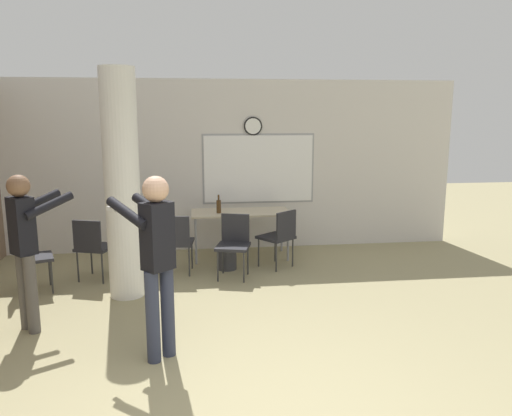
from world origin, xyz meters
The scene contains 12 objects.
wall_back centered at (0.01, 5.06, 1.40)m, with size 8.00×0.15×2.80m.
support_pillar centered at (-1.28, 2.95, 1.40)m, with size 0.43×0.43×2.80m.
folding_table centered at (0.30, 4.43, 0.69)m, with size 1.53×0.68×0.74m.
bottle_on_table centered at (-0.04, 4.35, 0.85)m, with size 0.07×0.07×0.28m.
waste_bin centered at (0.04, 3.86, 0.16)m, with size 0.29×0.29×0.32m.
chair_by_left_wall centered at (-2.53, 3.20, 0.51)m, with size 0.56×0.56×0.87m.
chair_table_right centered at (0.82, 3.83, 0.51)m, with size 0.62×0.62×0.87m.
chair_table_front centered at (0.12, 3.51, 0.51)m, with size 0.54×0.54×0.87m.
chair_table_left centered at (-0.67, 3.70, 0.51)m, with size 0.48×0.48×0.87m.
chair_near_pillar centered at (-1.79, 3.57, 0.51)m, with size 0.56×0.56×0.87m.
person_watching_back centered at (-2.14, 2.03, 0.98)m, with size 0.64×0.62×1.66m.
person_playing_front centered at (-0.77, 1.24, 1.01)m, with size 0.65×0.67×1.72m.
Camera 1 is at (-0.41, -3.19, 2.27)m, focal length 35.00 mm.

